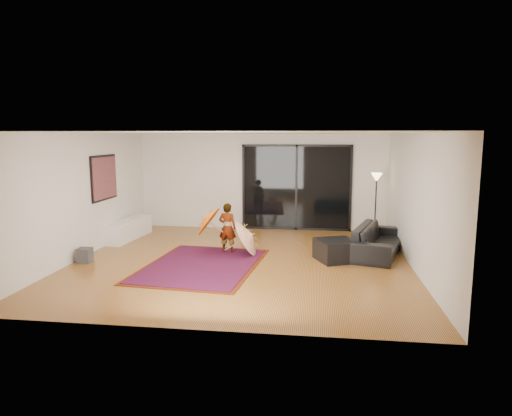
% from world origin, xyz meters
% --- Properties ---
extents(floor, '(7.00, 7.00, 0.00)m').
position_xyz_m(floor, '(0.00, 0.00, 0.00)').
color(floor, '#B17430').
rests_on(floor, ground).
extents(ceiling, '(7.00, 7.00, 0.00)m').
position_xyz_m(ceiling, '(0.00, 0.00, 2.70)').
color(ceiling, white).
rests_on(ceiling, wall_back).
extents(wall_back, '(7.00, 0.00, 7.00)m').
position_xyz_m(wall_back, '(0.00, 3.50, 1.35)').
color(wall_back, silver).
rests_on(wall_back, floor).
extents(wall_front, '(7.00, 0.00, 7.00)m').
position_xyz_m(wall_front, '(0.00, -3.50, 1.35)').
color(wall_front, silver).
rests_on(wall_front, floor).
extents(wall_left, '(0.00, 7.00, 7.00)m').
position_xyz_m(wall_left, '(-3.50, 0.00, 1.35)').
color(wall_left, silver).
rests_on(wall_left, floor).
extents(wall_right, '(0.00, 7.00, 7.00)m').
position_xyz_m(wall_right, '(3.50, 0.00, 1.35)').
color(wall_right, silver).
rests_on(wall_right, floor).
extents(sliding_door, '(3.06, 0.07, 2.40)m').
position_xyz_m(sliding_door, '(1.00, 3.47, 1.20)').
color(sliding_door, black).
rests_on(sliding_door, wall_back).
extents(painting, '(0.04, 1.28, 1.08)m').
position_xyz_m(painting, '(-3.46, 1.00, 1.65)').
color(painting, black).
rests_on(painting, wall_left).
extents(media_console, '(0.62, 1.83, 0.50)m').
position_xyz_m(media_console, '(-3.25, 1.75, 0.25)').
color(media_console, white).
rests_on(media_console, floor).
extents(speaker, '(0.28, 0.28, 0.31)m').
position_xyz_m(speaker, '(-3.25, -0.52, 0.15)').
color(speaker, '#424244').
rests_on(speaker, floor).
extents(persian_rug, '(2.49, 3.29, 0.02)m').
position_xyz_m(persian_rug, '(-0.75, -0.44, 0.01)').
color(persian_rug, '#4F1906').
rests_on(persian_rug, floor).
extents(sofa, '(1.46, 2.38, 0.65)m').
position_xyz_m(sofa, '(2.95, 0.98, 0.33)').
color(sofa, black).
rests_on(sofa, floor).
extents(ottoman, '(1.03, 1.03, 0.45)m').
position_xyz_m(ottoman, '(2.01, 0.33, 0.22)').
color(ottoman, black).
rests_on(ottoman, floor).
extents(floor_lamp, '(0.29, 0.29, 1.69)m').
position_xyz_m(floor_lamp, '(3.10, 2.81, 1.33)').
color(floor_lamp, black).
rests_on(floor_lamp, floor).
extents(child, '(0.46, 0.34, 1.14)m').
position_xyz_m(child, '(-0.43, 0.69, 0.57)').
color(child, '#999999').
rests_on(child, floor).
extents(parasol_orange, '(0.61, 0.79, 0.86)m').
position_xyz_m(parasol_orange, '(-0.98, 0.64, 0.73)').
color(parasol_orange, orange).
rests_on(parasol_orange, child).
extents(parasol_white, '(0.61, 0.87, 0.94)m').
position_xyz_m(parasol_white, '(0.17, 0.54, 0.50)').
color(parasol_white, silver).
rests_on(parasol_white, floor).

